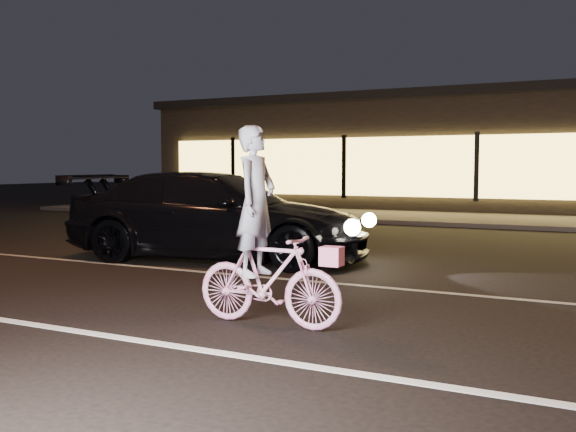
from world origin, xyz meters
The scene contains 7 objects.
ground centered at (0.00, 0.00, 0.00)m, with size 90.00×90.00×0.00m, color black.
lane_stripe_near centered at (0.00, -1.50, 0.00)m, with size 60.00×0.12×0.01m, color silver.
lane_stripe_far centered at (0.00, 2.00, 0.00)m, with size 60.00×0.10×0.01m, color gray.
sidewalk centered at (0.00, 13.00, 0.06)m, with size 30.00×4.00×0.12m, color #383533.
storefront centered at (0.00, 18.97, 2.15)m, with size 25.40×8.42×4.20m.
cyclist centered at (0.63, -0.47, 0.72)m, with size 1.60×0.55×2.02m.
sedan centered at (-2.29, 3.21, 0.76)m, with size 5.49×2.90×1.52m.
Camera 1 is at (3.67, -6.09, 1.61)m, focal length 40.00 mm.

